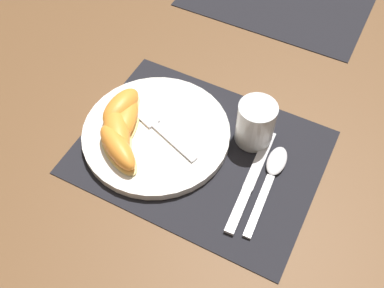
{
  "coord_description": "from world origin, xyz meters",
  "views": [
    {
      "loc": [
        0.21,
        -0.43,
        0.68
      ],
      "look_at": [
        -0.01,
        -0.0,
        0.02
      ],
      "focal_mm": 42.0,
      "sensor_mm": 36.0,
      "label": 1
    }
  ],
  "objects": [
    {
      "name": "placemat",
      "position": [
        0.0,
        0.0,
        0.0
      ],
      "size": [
        0.44,
        0.33,
        0.0
      ],
      "color": "black",
      "rests_on": "ground_plane"
    },
    {
      "name": "plate",
      "position": [
        -0.09,
        -0.01,
        0.01
      ],
      "size": [
        0.28,
        0.28,
        0.02
      ],
      "color": "white",
      "rests_on": "placemat"
    },
    {
      "name": "citrus_wedge_2",
      "position": [
        -0.14,
        -0.05,
        0.04
      ],
      "size": [
        0.12,
        0.13,
        0.04
      ],
      "color": "#F4DB84",
      "rests_on": "plate"
    },
    {
      "name": "juice_glass",
      "position": [
        0.08,
        0.07,
        0.04
      ],
      "size": [
        0.07,
        0.07,
        0.09
      ],
      "color": "silver",
      "rests_on": "placemat"
    },
    {
      "name": "fork",
      "position": [
        -0.09,
        0.0,
        0.02
      ],
      "size": [
        0.17,
        0.08,
        0.0
      ],
      "color": "silver",
      "rests_on": "plate"
    },
    {
      "name": "spoon",
      "position": [
        0.14,
        0.02,
        0.01
      ],
      "size": [
        0.04,
        0.19,
        0.01
      ],
      "color": "silver",
      "rests_on": "placemat"
    },
    {
      "name": "knife",
      "position": [
        0.11,
        -0.02,
        0.01
      ],
      "size": [
        0.03,
        0.23,
        0.01
      ],
      "color": "silver",
      "rests_on": "placemat"
    },
    {
      "name": "ground_plane",
      "position": [
        0.0,
        0.0,
        0.0
      ],
      "size": [
        3.0,
        3.0,
        0.0
      ],
      "primitive_type": "plane",
      "color": "brown"
    },
    {
      "name": "citrus_wedge_3",
      "position": [
        -0.12,
        -0.08,
        0.04
      ],
      "size": [
        0.12,
        0.09,
        0.04
      ],
      "color": "#F4DB84",
      "rests_on": "plate"
    },
    {
      "name": "citrus_wedge_1",
      "position": [
        -0.15,
        -0.02,
        0.03
      ],
      "size": [
        0.08,
        0.13,
        0.03
      ],
      "color": "#F4DB84",
      "rests_on": "plate"
    },
    {
      "name": "citrus_wedge_0",
      "position": [
        -0.17,
        0.0,
        0.04
      ],
      "size": [
        0.05,
        0.1,
        0.04
      ],
      "color": "#F4DB84",
      "rests_on": "plate"
    }
  ]
}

